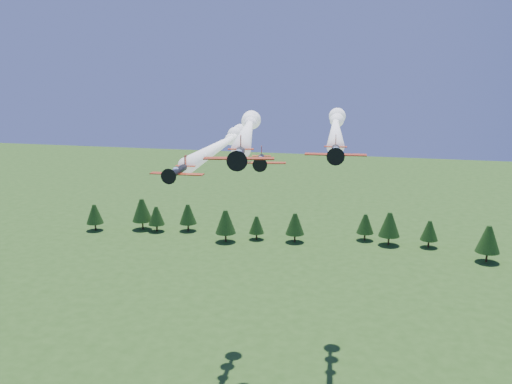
% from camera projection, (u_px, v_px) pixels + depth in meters
% --- Properties ---
extents(plane_lead, '(15.14, 49.41, 3.70)m').
position_uv_depth(plane_lead, '(248.00, 128.00, 95.50)').
color(plane_lead, black).
rests_on(plane_lead, ground).
extents(plane_left, '(8.12, 50.16, 3.70)m').
position_uv_depth(plane_left, '(223.00, 144.00, 107.39)').
color(plane_left, black).
rests_on(plane_left, ground).
extents(plane_right, '(10.88, 56.27, 3.70)m').
position_uv_depth(plane_right, '(336.00, 127.00, 108.02)').
color(plane_right, black).
rests_on(plane_right, ground).
extents(plane_slot, '(7.86, 8.61, 2.74)m').
position_uv_depth(plane_slot, '(261.00, 160.00, 87.53)').
color(plane_slot, black).
rests_on(plane_slot, ground).
extents(treeline, '(172.15, 20.81, 11.64)m').
position_uv_depth(treeline, '(304.00, 224.00, 195.56)').
color(treeline, '#382314').
rests_on(treeline, ground).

